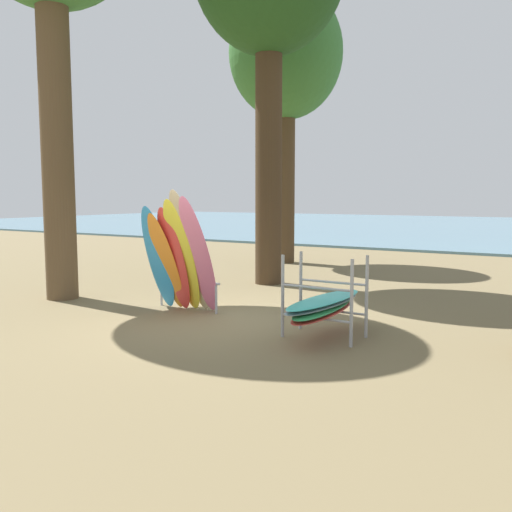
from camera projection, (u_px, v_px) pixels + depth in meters
The scene contains 5 objects.
ground_plane at pixel (212, 321), 9.43m from camera, with size 80.00×80.00×0.00m, color brown.
lake_water at pixel (495, 228), 36.05m from camera, with size 80.00×36.00×0.10m, color slate.
tree_far_left_back at pixel (286, 58), 17.02m from camera, with size 3.51×3.51×8.52m.
leaning_board_pile at pixel (179, 257), 10.05m from camera, with size 1.53×0.95×2.25m.
board_storage_rack at pixel (324, 305), 8.30m from camera, with size 1.15×2.13×1.25m.
Camera 1 is at (5.48, -7.50, 2.13)m, focal length 38.84 mm.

